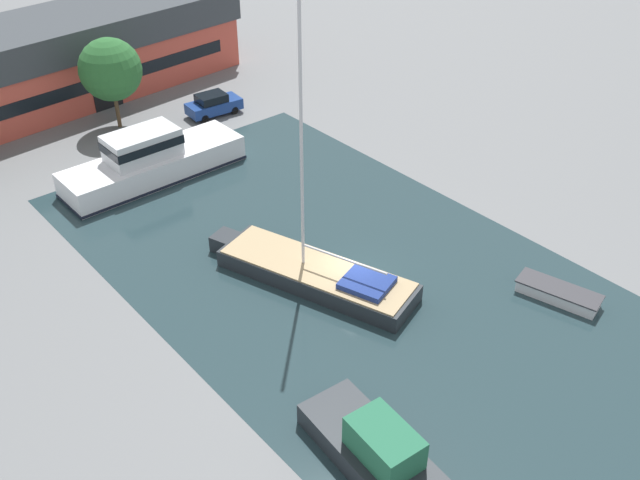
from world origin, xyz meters
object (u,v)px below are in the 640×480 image
object	(u,v)px
sailboat_moored	(314,272)
motor_cruiser	(151,161)
quay_tree_near_building	(110,70)
cabin_boat	(378,453)
warehouse_building	(75,55)
parked_car	(213,104)
small_dinghy	(558,293)

from	to	relation	value
sailboat_moored	motor_cruiser	size ratio (longest dim) A/B	1.24
quay_tree_near_building	cabin_boat	size ratio (longest dim) A/B	0.91
motor_cruiser	cabin_boat	world-z (taller)	motor_cruiser
warehouse_building	parked_car	distance (m)	12.19
quay_tree_near_building	sailboat_moored	size ratio (longest dim) A/B	0.44
quay_tree_near_building	motor_cruiser	bearing A→B (deg)	-103.14
sailboat_moored	small_dinghy	world-z (taller)	sailboat_moored
warehouse_building	quay_tree_near_building	xyz separation A→B (m)	(-0.58, -7.63, 1.17)
small_dinghy	cabin_boat	size ratio (longest dim) A/B	0.61
sailboat_moored	warehouse_building	bearing A→B (deg)	68.51
sailboat_moored	parked_car	bearing A→B (deg)	51.64
parked_car	sailboat_moored	size ratio (longest dim) A/B	0.29
sailboat_moored	cabin_boat	bearing A→B (deg)	-136.82
quay_tree_near_building	cabin_boat	xyz separation A→B (m)	(-6.77, -34.23, -3.57)
sailboat_moored	quay_tree_near_building	bearing A→B (deg)	68.95
quay_tree_near_building	small_dinghy	xyz separation A→B (m)	(7.42, -32.76, -4.05)
parked_car	small_dinghy	bearing A→B (deg)	6.49
warehouse_building	parked_car	size ratio (longest dim) A/B	6.54
motor_cruiser	small_dinghy	xyz separation A→B (m)	(9.39, -24.34, -0.88)
small_dinghy	cabin_boat	distance (m)	14.28
parked_car	motor_cruiser	size ratio (longest dim) A/B	0.35
warehouse_building	sailboat_moored	bearing A→B (deg)	-98.24
parked_car	sailboat_moored	distance (m)	22.24
motor_cruiser	small_dinghy	world-z (taller)	motor_cruiser
warehouse_building	quay_tree_near_building	world-z (taller)	quay_tree_near_building
cabin_boat	quay_tree_near_building	bearing A→B (deg)	83.93
parked_car	sailboat_moored	world-z (taller)	sailboat_moored
cabin_boat	warehouse_building	bearing A→B (deg)	85.15
sailboat_moored	cabin_boat	xyz separation A→B (m)	(-5.70, -10.57, 0.23)
parked_car	sailboat_moored	bearing A→B (deg)	-15.16
quay_tree_near_building	small_dinghy	world-z (taller)	quay_tree_near_building
warehouse_building	motor_cruiser	world-z (taller)	warehouse_building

